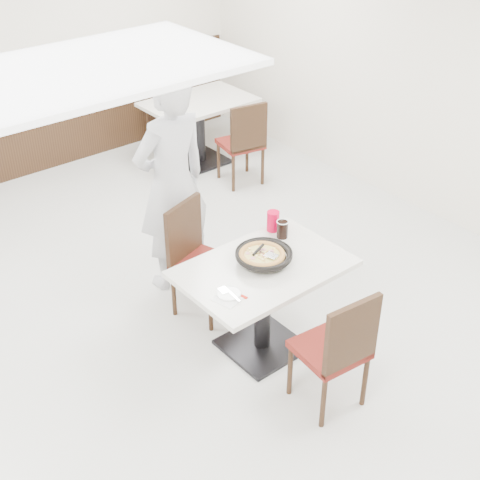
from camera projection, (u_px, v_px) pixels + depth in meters
floor at (197, 334)px, 5.24m from camera, size 7.00×7.00×0.00m
wall_right at (456, 81)px, 6.11m from camera, size 0.04×7.00×2.80m
wainscot_back at (5, 133)px, 7.22m from camera, size 5.90×0.03×1.10m
fluo_panel_a at (55, 77)px, 1.97m from camera, size 1.20×0.60×0.02m
main_table at (263, 308)px, 4.92m from camera, size 1.28×0.92×0.75m
chair_near at (330, 346)px, 4.41m from camera, size 0.46×0.46×0.95m
chair_far at (204, 262)px, 5.25m from camera, size 0.53×0.53×0.95m
trivet at (261, 263)px, 4.72m from camera, size 0.12×0.12×0.04m
pizza_pan at (264, 258)px, 4.74m from camera, size 0.35×0.35×0.01m
pizza at (262, 257)px, 4.71m from camera, size 0.33×0.33×0.02m
pizza_server at (271, 255)px, 4.67m from camera, size 0.09×0.10×0.00m
napkin at (228, 298)px, 4.40m from camera, size 0.20×0.20×0.00m
side_plate at (229, 294)px, 4.43m from camera, size 0.18×0.18×0.01m
fork at (232, 295)px, 4.41m from camera, size 0.03×0.17×0.00m
cola_glass at (282, 230)px, 5.01m from camera, size 0.09×0.09×0.13m
red_cup at (273, 221)px, 5.09m from camera, size 0.11×0.11×0.16m
diner_person at (172, 184)px, 5.38m from camera, size 0.70×0.47×1.88m
bg_table_right at (200, 132)px, 7.70m from camera, size 1.21×0.82×0.75m
bg_chair_right_near at (240, 142)px, 7.22m from camera, size 0.50×0.50×0.95m
bg_chair_right_far at (167, 107)px, 8.07m from camera, size 0.44×0.44×0.95m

